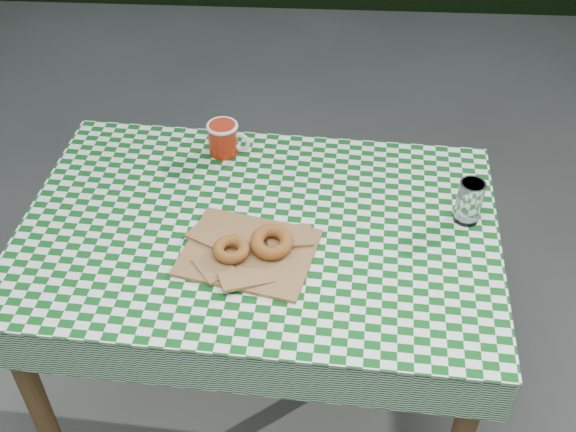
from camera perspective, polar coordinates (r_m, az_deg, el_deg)
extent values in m
plane|color=#4A4B46|center=(2.54, -4.49, -11.71)|extent=(60.00, 60.00, 0.00)
cube|color=brown|center=(2.17, -2.15, -8.26)|extent=(1.33, 0.93, 0.75)
cube|color=#0C4D16|center=(1.90, -2.44, -0.88)|extent=(1.35, 0.95, 0.01)
cube|color=#9C7444|center=(1.81, -3.25, -2.92)|extent=(0.38, 0.33, 0.02)
torus|color=brown|center=(1.78, -4.69, -2.74)|extent=(0.10, 0.10, 0.03)
torus|color=brown|center=(1.80, -1.35, -2.13)|extent=(0.12, 0.12, 0.04)
cylinder|color=white|center=(1.93, 14.60, 1.15)|extent=(0.09, 0.09, 0.13)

